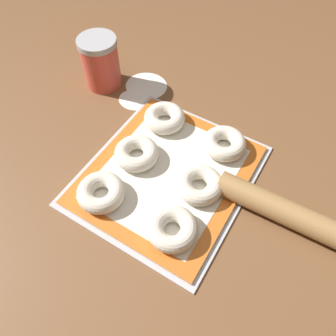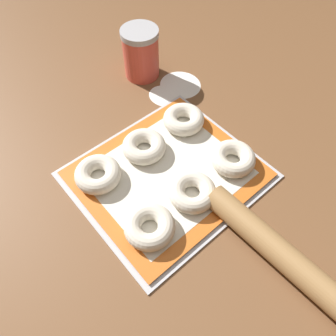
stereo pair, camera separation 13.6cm
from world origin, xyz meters
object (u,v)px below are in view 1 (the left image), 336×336
(bagel_front_left, at_px, (172,229))
(flour_canister, at_px, (101,62))
(bagel_back_left, at_px, (101,192))
(baking_tray, at_px, (168,174))
(bagel_back_center, at_px, (136,154))
(bagel_front_right, at_px, (224,144))
(bagel_back_right, at_px, (165,118))
(bagel_front_center, at_px, (199,186))
(rolling_pin, at_px, (293,215))

(bagel_front_left, bearing_deg, flour_canister, 53.46)
(flour_canister, bearing_deg, bagel_back_left, -142.89)
(baking_tray, distance_m, bagel_back_center, 0.09)
(baking_tray, height_order, bagel_back_left, bagel_back_left)
(baking_tray, bearing_deg, bagel_front_left, -145.37)
(bagel_front_left, xyz_separation_m, bagel_back_center, (0.12, 0.17, 0.00))
(baking_tray, xyz_separation_m, flour_canister, (0.19, 0.33, 0.07))
(bagel_front_right, xyz_separation_m, bagel_back_right, (-0.00, 0.17, 0.00))
(bagel_front_center, xyz_separation_m, bagel_front_right, (0.14, 0.00, 0.00))
(bagel_front_left, height_order, bagel_back_center, same)
(bagel_front_right, height_order, bagel_back_left, same)
(bagel_front_left, bearing_deg, bagel_back_center, 55.13)
(bagel_back_left, bearing_deg, baking_tray, -34.76)
(bagel_front_left, bearing_deg, bagel_back_right, 34.54)
(bagel_front_right, xyz_separation_m, flour_canister, (0.05, 0.41, 0.04))
(bagel_front_center, xyz_separation_m, rolling_pin, (0.04, -0.20, -0.00))
(rolling_pin, bearing_deg, bagel_front_center, 100.84)
(bagel_front_right, distance_m, flour_canister, 0.42)
(bagel_front_center, bearing_deg, bagel_front_left, -178.62)
(bagel_front_right, relative_size, rolling_pin, 0.24)
(bagel_front_left, xyz_separation_m, flour_canister, (0.31, 0.42, 0.04))
(bagel_front_center, bearing_deg, flour_canister, 65.34)
(bagel_front_right, distance_m, bagel_back_right, 0.17)
(bagel_back_right, bearing_deg, bagel_front_left, -145.46)
(bagel_front_center, bearing_deg, rolling_pin, -79.16)
(bagel_back_center, relative_size, rolling_pin, 0.24)
(bagel_back_right, height_order, rolling_pin, rolling_pin)
(bagel_back_center, bearing_deg, flour_canister, 52.33)
(bagel_back_center, height_order, rolling_pin, rolling_pin)
(bagel_back_left, bearing_deg, flour_canister, 37.11)
(bagel_back_right, bearing_deg, bagel_front_right, -89.08)
(bagel_back_left, relative_size, flour_canister, 0.74)
(bagel_front_left, distance_m, bagel_front_center, 0.12)
(bagel_front_left, relative_size, rolling_pin, 0.24)
(bagel_back_center, distance_m, bagel_back_right, 0.14)
(bagel_back_center, height_order, flour_canister, flour_canister)
(bagel_back_left, height_order, flour_canister, flour_canister)
(bagel_back_right, bearing_deg, flour_canister, 77.53)
(bagel_front_right, relative_size, bagel_back_right, 1.00)
(baking_tray, bearing_deg, bagel_back_right, 34.45)
(baking_tray, distance_m, bagel_back_left, 0.16)
(bagel_front_center, relative_size, bagel_front_right, 1.00)
(bagel_front_center, relative_size, bagel_back_center, 1.00)
(bagel_front_center, height_order, bagel_back_center, same)
(bagel_front_center, relative_size, flour_canister, 0.74)
(bagel_front_left, relative_size, bagel_back_center, 1.00)
(bagel_front_center, xyz_separation_m, bagel_back_right, (0.14, 0.17, 0.00))
(bagel_back_left, xyz_separation_m, bagel_back_right, (0.27, -0.00, 0.00))
(bagel_back_center, xyz_separation_m, bagel_back_right, (0.14, 0.00, 0.00))
(baking_tray, height_order, bagel_front_right, bagel_front_right)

